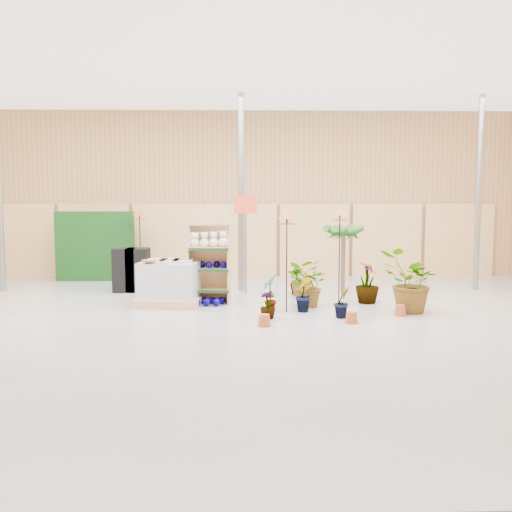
% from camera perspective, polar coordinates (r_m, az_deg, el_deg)
% --- Properties ---
extents(room, '(15.20, 12.10, 4.70)m').
position_cam_1_polar(room, '(10.54, -1.57, 6.26)').
color(room, gray).
rests_on(room, ground).
extents(display_shelf, '(0.87, 0.58, 2.01)m').
position_cam_1_polar(display_shelf, '(11.70, -4.67, -0.17)').
color(display_shelf, tan).
rests_on(display_shelf, ground).
extents(teddy_bears, '(0.74, 0.20, 0.32)m').
position_cam_1_polar(teddy_bears, '(11.57, -4.58, 1.54)').
color(teddy_bears, beige).
rests_on(teddy_bears, display_shelf).
extents(gazing_balls_shelf, '(0.74, 0.25, 0.14)m').
position_cam_1_polar(gazing_balls_shelf, '(11.59, -4.70, -0.86)').
color(gazing_balls_shelf, '#060068').
rests_on(gazing_balls_shelf, display_shelf).
extents(gazing_balls_floor, '(0.63, 0.39, 0.15)m').
position_cam_1_polar(gazing_balls_floor, '(11.46, -4.66, -4.55)').
color(gazing_balls_floor, '#060068').
rests_on(gazing_balls_floor, ground).
extents(pallet_stack, '(1.36, 1.19, 0.91)m').
position_cam_1_polar(pallet_stack, '(11.54, -8.59, -2.68)').
color(pallet_stack, tan).
rests_on(pallet_stack, ground).
extents(charcoal_planters, '(0.80, 0.50, 1.00)m').
position_cam_1_polar(charcoal_planters, '(13.36, -12.33, -1.37)').
color(charcoal_planters, black).
rests_on(charcoal_planters, ground).
extents(trellis_stock, '(2.00, 0.30, 1.80)m').
position_cam_1_polar(trellis_stock, '(15.37, -15.77, 0.96)').
color(trellis_stock, '#0F3A10').
rests_on(trellis_stock, ground).
extents(offer_sign, '(0.50, 0.08, 2.20)m').
position_cam_1_polar(offer_sign, '(12.62, -1.05, 3.23)').
color(offer_sign, gray).
rests_on(offer_sign, ground).
extents(bird_table_front, '(0.34, 0.34, 1.90)m').
position_cam_1_polar(bird_table_front, '(10.57, 3.11, 3.78)').
color(bird_table_front, black).
rests_on(bird_table_front, ground).
extents(bird_table_right, '(0.34, 0.34, 1.93)m').
position_cam_1_polar(bird_table_right, '(11.51, 8.39, 4.06)').
color(bird_table_right, black).
rests_on(bird_table_right, ground).
extents(bird_table_back, '(0.34, 0.34, 1.85)m').
position_cam_1_polar(bird_table_back, '(14.62, -11.57, 4.03)').
color(bird_table_back, black).
rests_on(bird_table_back, ground).
extents(palm, '(0.70, 0.70, 1.64)m').
position_cam_1_polar(palm, '(12.95, 8.75, 2.44)').
color(palm, brown).
rests_on(palm, ground).
extents(potted_plant_0, '(0.28, 0.39, 0.71)m').
position_cam_1_polar(potted_plant_0, '(10.78, 1.43, -3.68)').
color(potted_plant_0, '#25601D').
rests_on(potted_plant_0, ground).
extents(potted_plant_1, '(0.32, 0.38, 0.65)m').
position_cam_1_polar(potted_plant_1, '(10.79, 4.73, -3.84)').
color(potted_plant_1, '#25601D').
rests_on(potted_plant_1, ground).
extents(potted_plant_2, '(0.81, 0.71, 0.86)m').
position_cam_1_polar(potted_plant_2, '(11.24, 5.07, -2.94)').
color(potted_plant_2, '#25601D').
rests_on(potted_plant_2, ground).
extents(potted_plant_3, '(0.56, 0.56, 0.85)m').
position_cam_1_polar(potted_plant_3, '(11.82, 11.06, -2.60)').
color(potted_plant_3, '#25601D').
rests_on(potted_plant_3, ground).
extents(potted_plant_5, '(0.44, 0.43, 0.62)m').
position_cam_1_polar(potted_plant_5, '(11.97, 5.45, -2.98)').
color(potted_plant_5, '#25601D').
rests_on(potted_plant_5, ground).
extents(potted_plant_6, '(0.93, 0.90, 0.79)m').
position_cam_1_polar(potted_plant_6, '(12.54, 4.64, -2.20)').
color(potted_plant_6, '#25601D').
rests_on(potted_plant_6, ground).
extents(potted_plant_7, '(0.28, 0.28, 0.49)m').
position_cam_1_polar(potted_plant_7, '(10.14, 1.19, -4.91)').
color(potted_plant_7, '#25601D').
rests_on(potted_plant_7, ground).
extents(potted_plant_9, '(0.41, 0.41, 0.59)m').
position_cam_1_polar(potted_plant_9, '(10.31, 8.62, -4.52)').
color(potted_plant_9, '#25601D').
rests_on(potted_plant_9, ground).
extents(potted_plant_10, '(1.31, 1.24, 1.17)m').
position_cam_1_polar(potted_plant_10, '(10.97, 15.12, -2.50)').
color(potted_plant_10, '#25601D').
rests_on(potted_plant_10, ground).
extents(potted_plant_11, '(0.44, 0.44, 0.59)m').
position_cam_1_polar(potted_plant_11, '(12.74, 4.14, -2.51)').
color(potted_plant_11, '#25601D').
rests_on(potted_plant_11, ground).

